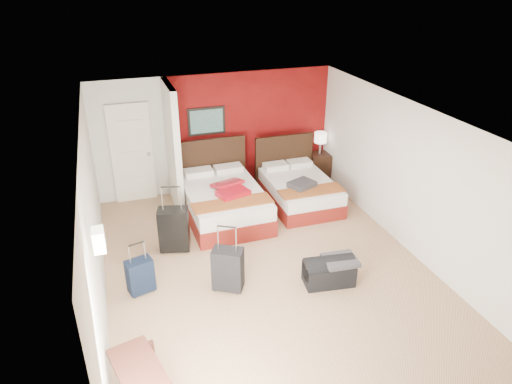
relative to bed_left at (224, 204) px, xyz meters
name	(u,v)px	position (x,y,z in m)	size (l,w,h in m)	color
ground	(267,269)	(0.22, -1.85, -0.30)	(6.50, 6.50, 0.00)	tan
room_walls	(161,175)	(-1.19, -0.43, 0.95)	(5.02, 6.52, 2.50)	silver
red_accent_panel	(250,130)	(0.97, 1.38, 0.95)	(3.50, 0.04, 2.50)	maroon
partition_wall	(173,149)	(-0.78, 0.76, 0.95)	(0.12, 1.20, 2.50)	silver
entry_door	(132,153)	(-1.53, 1.35, 0.72)	(0.82, 0.06, 2.05)	silver
bed_left	(224,204)	(0.00, 0.00, 0.00)	(1.42, 2.02, 0.61)	silver
bed_right	(300,192)	(1.61, 0.08, -0.04)	(1.24, 1.77, 0.53)	silver
red_suitcase_open	(230,189)	(0.10, -0.10, 0.35)	(0.56, 0.78, 0.10)	#A30D1B
jacket_bundle	(302,185)	(1.51, -0.22, 0.28)	(0.47, 0.38, 0.11)	#39383E
nightstand	(319,167)	(2.50, 1.08, 0.01)	(0.44, 0.44, 0.62)	black
table_lamp	(320,143)	(2.50, 1.08, 0.57)	(0.28, 0.28, 0.50)	silver
suitcase_black	(174,231)	(-1.09, -0.82, 0.07)	(0.50, 0.31, 0.75)	black
suitcase_charcoal	(228,270)	(-0.51, -2.16, 0.03)	(0.45, 0.28, 0.66)	black
suitcase_navy	(140,277)	(-1.77, -1.82, -0.04)	(0.38, 0.23, 0.53)	black
duffel_bag	(329,272)	(1.00, -2.50, -0.11)	(0.75, 0.40, 0.38)	black
jacket_draped	(340,260)	(1.15, -2.55, 0.11)	(0.50, 0.42, 0.07)	#3D3D42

